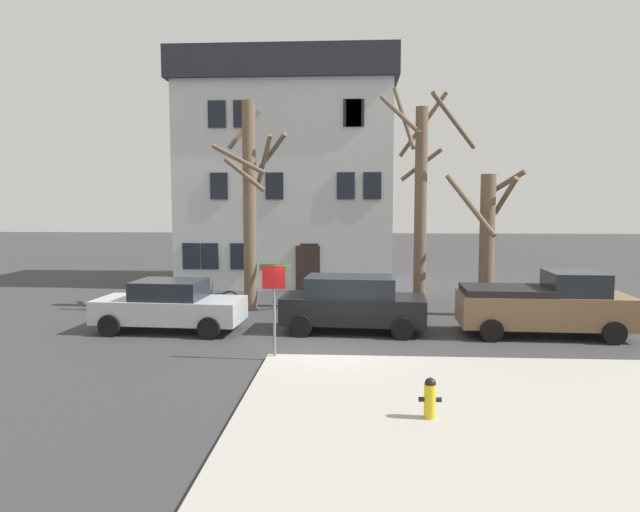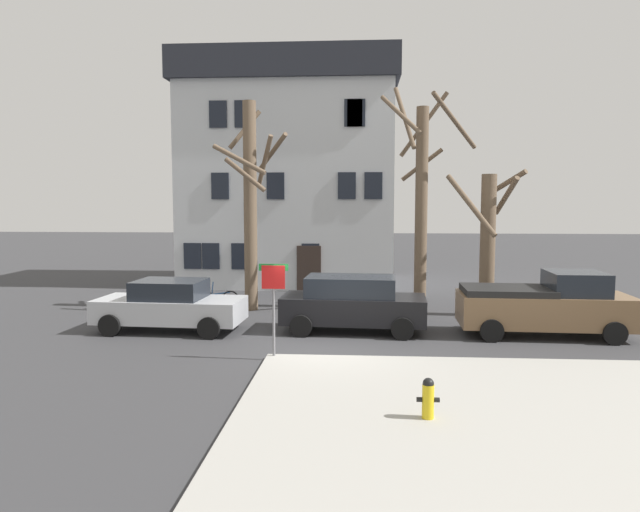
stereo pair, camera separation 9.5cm
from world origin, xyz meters
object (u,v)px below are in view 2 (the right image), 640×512
car_black_wagon (353,303)px  bicycle_leaning (218,299)px  pickup_truck_brown (546,305)px  fire_hydrant (428,397)px  car_silver_sedan (170,305)px  building_main (290,171)px  tree_bare_mid (421,195)px  street_sign_pole (273,293)px  tree_bare_far (488,239)px  tree_bare_near (251,200)px

car_black_wagon → bicycle_leaning: bearing=145.2°
pickup_truck_brown → fire_hydrant: (-4.40, -7.39, -0.45)m
car_silver_sedan → bicycle_leaning: size_ratio=2.68×
building_main → tree_bare_mid: bearing=-51.7°
building_main → street_sign_pole: bearing=-84.9°
tree_bare_far → car_black_wagon: size_ratio=1.14×
tree_bare_far → street_sign_pole: (-6.77, -6.38, -1.01)m
tree_bare_mid → pickup_truck_brown: tree_bare_mid is taller
pickup_truck_brown → tree_bare_far: bearing=109.4°
street_sign_pole → car_black_wagon: bearing=59.8°
car_silver_sedan → street_sign_pole: 5.01m
bicycle_leaning → car_silver_sedan: bearing=-98.1°
car_silver_sedan → fire_hydrant: 10.27m
tree_bare_mid → car_black_wagon: 5.75m
tree_bare_near → pickup_truck_brown: (9.73, -3.67, -3.20)m
car_black_wagon → street_sign_pole: (-2.00, -3.44, 0.85)m
building_main → tree_bare_far: bearing=-45.7°
car_black_wagon → tree_bare_mid: bearing=57.3°
tree_bare_far → pickup_truck_brown: size_ratio=1.02×
building_main → tree_bare_far: 11.92m
fire_hydrant → tree_bare_near: bearing=115.7°
tree_bare_far → car_silver_sedan: size_ratio=1.12×
building_main → tree_bare_mid: size_ratio=1.32×
car_black_wagon → pickup_truck_brown: pickup_truck_brown is taller
tree_bare_far → bicycle_leaning: tree_bare_far is taller
car_black_wagon → bicycle_leaning: size_ratio=2.63×
car_black_wagon → pickup_truck_brown: size_ratio=0.90×
car_black_wagon → building_main: bearing=106.4°
car_silver_sedan → pickup_truck_brown: 11.64m
tree_bare_mid → street_sign_pole: (-4.49, -7.33, -2.56)m
tree_bare_near → bicycle_leaning: bearing=174.8°
tree_bare_mid → street_sign_pole: size_ratio=3.33×
tree_bare_mid → fire_hydrant: bearing=-95.1°
tree_bare_far → bicycle_leaning: 10.30m
tree_bare_near → car_black_wagon: bearing=-42.1°
car_silver_sedan → fire_hydrant: bearing=-45.2°
tree_bare_mid → bicycle_leaning: (-7.71, -0.27, -3.97)m
tree_bare_far → pickup_truck_brown: bearing=-70.6°
car_silver_sedan → bicycle_leaning: car_silver_sedan is taller
car_silver_sedan → pickup_truck_brown: size_ratio=0.91×
fire_hydrant → street_sign_pole: street_sign_pole is taller
car_black_wagon → bicycle_leaning: car_black_wagon is taller
car_silver_sedan → street_sign_pole: street_sign_pole is taller
tree_bare_near → pickup_truck_brown: 10.89m
fire_hydrant → street_sign_pole: (-3.47, 4.13, 1.26)m
car_silver_sedan → car_black_wagon: (5.77, 0.28, 0.10)m
bicycle_leaning → tree_bare_mid: bearing=2.0°
tree_bare_mid → pickup_truck_brown: bearing=-50.3°
fire_hydrant → bicycle_leaning: 13.03m
tree_bare_near → tree_bare_far: 8.77m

